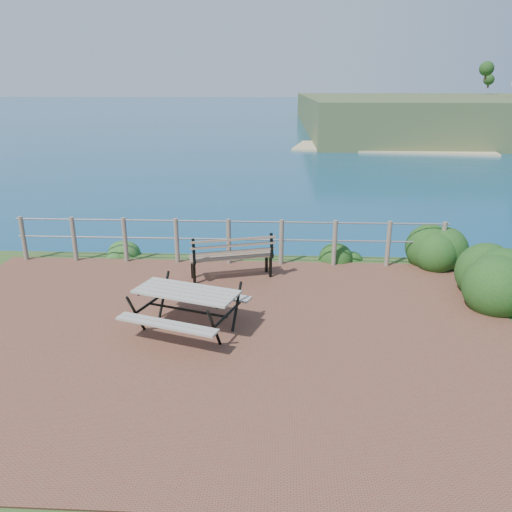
{
  "coord_description": "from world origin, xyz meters",
  "views": [
    {
      "loc": [
        1.13,
        -7.02,
        3.73
      ],
      "look_at": [
        0.68,
        1.71,
        0.75
      ],
      "focal_mm": 35.0,
      "sensor_mm": 36.0,
      "label": 1
    }
  ],
  "objects": [
    {
      "name": "shrub_lip_east",
      "position": [
        2.55,
        3.76,
        0.0
      ],
      "size": [
        0.81,
        0.81,
        0.56
      ],
      "primitive_type": "ellipsoid",
      "color": "#113A13",
      "rests_on": "ground"
    },
    {
      "name": "shrub_lip_west",
      "position": [
        -2.59,
        3.85,
        0.0
      ],
      "size": [
        0.71,
        0.71,
        0.42
      ],
      "primitive_type": "ellipsoid",
      "color": "#1F4F1D",
      "rests_on": "ground"
    },
    {
      "name": "park_bench",
      "position": [
        0.14,
        2.47,
        0.63
      ],
      "size": [
        1.73,
        0.89,
        0.95
      ],
      "rotation": [
        0.0,
        0.0,
        0.3
      ],
      "color": "brown",
      "rests_on": "ground"
    },
    {
      "name": "shrub_right_front",
      "position": [
        4.93,
        1.65,
        0.0
      ],
      "size": [
        1.51,
        1.51,
        2.14
      ],
      "primitive_type": "ellipsoid",
      "color": "#113A13",
      "rests_on": "ground"
    },
    {
      "name": "ocean",
      "position": [
        0.0,
        200.0,
        0.0
      ],
      "size": [
        1200.0,
        1200.0,
        0.0
      ],
      "primitive_type": "plane",
      "color": "#145B78",
      "rests_on": "ground"
    },
    {
      "name": "safety_railing",
      "position": [
        0.0,
        3.35,
        0.57
      ],
      "size": [
        9.4,
        0.1,
        1.0
      ],
      "color": "#6B5B4C",
      "rests_on": "ground"
    },
    {
      "name": "ground",
      "position": [
        0.0,
        0.0,
        0.0
      ],
      "size": [
        10.0,
        7.0,
        0.12
      ],
      "primitive_type": "cube",
      "color": "brown",
      "rests_on": "ground"
    },
    {
      "name": "shrub_right_edge",
      "position": [
        4.56,
        3.39,
        0.0
      ],
      "size": [
        1.05,
        1.05,
        1.5
      ],
      "primitive_type": "ellipsoid",
      "color": "#113A13",
      "rests_on": "ground"
    },
    {
      "name": "picnic_table",
      "position": [
        -0.33,
        0.11,
        0.44
      ],
      "size": [
        1.75,
        1.35,
        0.68
      ],
      "rotation": [
        0.0,
        0.0,
        -0.32
      ],
      "color": "gray",
      "rests_on": "ground"
    }
  ]
}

